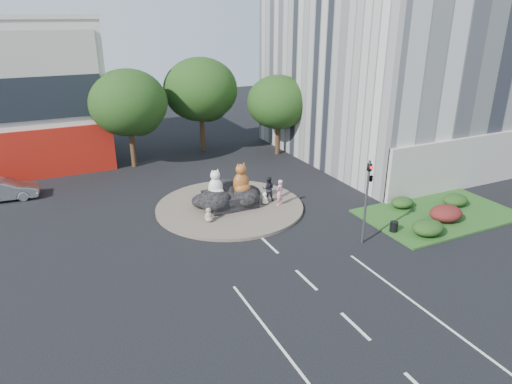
% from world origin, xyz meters
% --- Properties ---
extents(ground, '(120.00, 120.00, 0.00)m').
position_xyz_m(ground, '(0.00, 0.00, 0.00)').
color(ground, black).
rests_on(ground, ground).
extents(roundabout_island, '(10.00, 10.00, 0.20)m').
position_xyz_m(roundabout_island, '(0.00, 10.00, 0.10)').
color(roundabout_island, brown).
rests_on(roundabout_island, ground).
extents(rock_plinth, '(3.20, 2.60, 0.90)m').
position_xyz_m(rock_plinth, '(0.00, 10.00, 0.65)').
color(rock_plinth, black).
rests_on(rock_plinth, roundabout_island).
extents(grass_verge, '(10.00, 6.00, 0.12)m').
position_xyz_m(grass_verge, '(12.00, 3.00, 0.06)').
color(grass_verge, '#214D19').
rests_on(grass_verge, ground).
extents(tree_left, '(6.46, 6.46, 8.27)m').
position_xyz_m(tree_left, '(-3.93, 22.06, 5.25)').
color(tree_left, '#382314').
rests_on(tree_left, ground).
extents(tree_mid, '(6.84, 6.84, 8.76)m').
position_xyz_m(tree_mid, '(3.07, 24.06, 5.56)').
color(tree_mid, '#382314').
rests_on(tree_mid, ground).
extents(tree_right, '(5.70, 5.70, 7.30)m').
position_xyz_m(tree_right, '(9.07, 20.06, 4.63)').
color(tree_right, '#382314').
rests_on(tree_right, ground).
extents(hedge_near_green, '(2.00, 1.60, 0.90)m').
position_xyz_m(hedge_near_green, '(9.00, 1.00, 0.57)').
color(hedge_near_green, '#163812').
rests_on(hedge_near_green, grass_verge).
extents(hedge_red, '(2.20, 1.76, 0.99)m').
position_xyz_m(hedge_red, '(11.50, 2.00, 0.61)').
color(hedge_red, '#4A1713').
rests_on(hedge_red, grass_verge).
extents(hedge_mid_green, '(1.80, 1.44, 0.81)m').
position_xyz_m(hedge_mid_green, '(14.00, 3.50, 0.53)').
color(hedge_mid_green, '#163812').
rests_on(hedge_mid_green, grass_verge).
extents(hedge_back_green, '(1.60, 1.28, 0.72)m').
position_xyz_m(hedge_back_green, '(10.50, 4.80, 0.48)').
color(hedge_back_green, '#163812').
rests_on(hedge_back_green, grass_verge).
extents(traffic_light, '(0.44, 1.24, 5.00)m').
position_xyz_m(traffic_light, '(5.10, 2.00, 3.62)').
color(traffic_light, '#595B60').
rests_on(traffic_light, ground).
extents(street_lamp, '(2.34, 0.22, 8.06)m').
position_xyz_m(street_lamp, '(12.82, 8.00, 4.55)').
color(street_lamp, '#595B60').
rests_on(street_lamp, ground).
extents(cat_white, '(1.15, 1.00, 1.88)m').
position_xyz_m(cat_white, '(-1.03, 9.88, 2.04)').
color(cat_white, silver).
rests_on(cat_white, rock_plinth).
extents(cat_tabby, '(1.32, 1.16, 2.13)m').
position_xyz_m(cat_tabby, '(0.75, 9.73, 2.16)').
color(cat_tabby, '#C17A28').
rests_on(cat_tabby, rock_plinth).
extents(kitten_calico, '(0.65, 0.59, 0.95)m').
position_xyz_m(kitten_calico, '(-2.16, 8.22, 0.68)').
color(kitten_calico, white).
rests_on(kitten_calico, roundabout_island).
extents(kitten_white, '(0.66, 0.62, 0.87)m').
position_xyz_m(kitten_white, '(2.28, 9.24, 0.63)').
color(kitten_white, white).
rests_on(kitten_white, roundabout_island).
extents(pedestrian_pink, '(0.79, 0.71, 1.80)m').
position_xyz_m(pedestrian_pink, '(3.11, 8.66, 1.10)').
color(pedestrian_pink, pink).
rests_on(pedestrian_pink, roundabout_island).
extents(pedestrian_dark, '(1.06, 0.98, 1.74)m').
position_xyz_m(pedestrian_dark, '(2.76, 9.62, 1.07)').
color(pedestrian_dark, black).
rests_on(pedestrian_dark, roundabout_island).
extents(parked_car, '(4.73, 2.06, 1.51)m').
position_xyz_m(parked_car, '(-13.93, 18.24, 0.76)').
color(parked_car, '#A2A6AA').
rests_on(parked_car, ground).
extents(litter_bin, '(0.57, 0.57, 0.62)m').
position_xyz_m(litter_bin, '(7.50, 2.22, 0.43)').
color(litter_bin, black).
rests_on(litter_bin, grass_verge).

